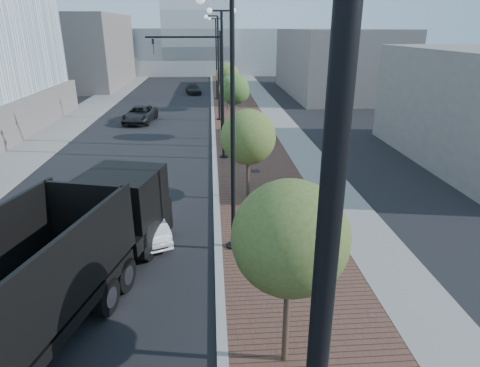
{
  "coord_description": "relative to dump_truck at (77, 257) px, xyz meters",
  "views": [
    {
      "loc": [
        -0.14,
        -4.34,
        8.2
      ],
      "look_at": [
        1.0,
        12.0,
        2.0
      ],
      "focal_mm": 30.94,
      "sensor_mm": 36.0,
      "label": 1
    }
  ],
  "objects": [
    {
      "name": "west_sidewalk",
      "position": [
        -8.6,
        32.9,
        -1.49
      ],
      "size": [
        4.0,
        140.0,
        0.12
      ],
      "primitive_type": "cube",
      "color": "slate",
      "rests_on": "ground"
    },
    {
      "name": "dump_truck",
      "position": [
        0.0,
        0.0,
        0.0
      ],
      "size": [
        5.99,
        13.89,
        3.67
      ],
      "rotation": [
        0.0,
        0.0,
        -0.25
      ],
      "color": "black",
      "rests_on": "ground"
    },
    {
      "name": "sidewalk",
      "position": [
        7.9,
        32.9,
        -1.49
      ],
      "size": [
        7.0,
        140.0,
        0.12
      ],
      "primitive_type": "cube",
      "color": "#4C2D23",
      "rests_on": "ground"
    },
    {
      "name": "tree_3",
      "position": [
        6.04,
        31.92,
        2.06
      ],
      "size": [
        2.48,
        2.45,
        4.84
      ],
      "color": "#382619",
      "rests_on": "ground"
    },
    {
      "name": "commercial_block_nw",
      "position": [
        -15.6,
        52.9,
        3.45
      ],
      "size": [
        14.0,
        20.0,
        10.0
      ],
      "primitive_type": "cube",
      "color": "slate",
      "rests_on": "ground"
    },
    {
      "name": "traffic_mast",
      "position": [
        4.1,
        17.9,
        3.44
      ],
      "size": [
        5.09,
        0.2,
        8.0
      ],
      "color": "black",
      "rests_on": "ground"
    },
    {
      "name": "streetlight_4",
      "position": [
        5.0,
        38.9,
        3.27
      ],
      "size": [
        1.72,
        0.56,
        9.28
      ],
      "color": "black",
      "rests_on": "ground"
    },
    {
      "name": "utility_cover_2",
      "position": [
        6.8,
        11.9,
        -1.42
      ],
      "size": [
        0.5,
        0.5,
        0.02
      ],
      "primitive_type": "cube",
      "color": "black",
      "rests_on": "sidewalk"
    },
    {
      "name": "tree_2",
      "position": [
        6.04,
        19.92,
        2.29
      ],
      "size": [
        2.35,
        2.29,
        5.0
      ],
      "color": "#382619",
      "rests_on": "ground"
    },
    {
      "name": "pedestrian",
      "position": [
        9.57,
        5.92,
        -0.62
      ],
      "size": [
        0.69,
        0.47,
        1.85
      ],
      "primitive_type": "imported",
      "rotation": [
        0.0,
        0.0,
        3.11
      ],
      "color": "black",
      "rests_on": "ground"
    },
    {
      "name": "concrete_strip",
      "position": [
        10.6,
        32.9,
        -1.48
      ],
      "size": [
        2.4,
        140.0,
        0.13
      ],
      "primitive_type": "cube",
      "color": "slate",
      "rests_on": "ground"
    },
    {
      "name": "convention_center",
      "position": [
        2.4,
        77.9,
        4.46
      ],
      "size": [
        50.0,
        30.0,
        50.0
      ],
      "color": "#A2A9AC",
      "rests_on": "ground"
    },
    {
      "name": "streetlight_3",
      "position": [
        4.88,
        26.9,
        2.8
      ],
      "size": [
        1.44,
        0.56,
        9.21
      ],
      "color": "black",
      "rests_on": "ground"
    },
    {
      "name": "tree_1",
      "position": [
        6.04,
        7.92,
        1.69
      ],
      "size": [
        2.69,
        2.69,
        4.59
      ],
      "color": "#382619",
      "rests_on": "ground"
    },
    {
      "name": "commercial_block_ne",
      "position": [
        20.4,
        42.9,
        2.45
      ],
      "size": [
        12.0,
        22.0,
        8.0
      ],
      "primitive_type": "cube",
      "color": "#69615E",
      "rests_on": "ground"
    },
    {
      "name": "curb",
      "position": [
        4.4,
        32.9,
        -1.48
      ],
      "size": [
        0.3,
        140.0,
        0.14
      ],
      "primitive_type": "cube",
      "color": "gray",
      "rests_on": "ground"
    },
    {
      "name": "dark_car_far",
      "position": [
        1.95,
        44.0,
        -0.95
      ],
      "size": [
        2.35,
        4.31,
        1.19
      ],
      "primitive_type": "imported",
      "rotation": [
        0.0,
        0.0,
        0.18
      ],
      "color": "black",
      "rests_on": "ground"
    },
    {
      "name": "streetlight_1",
      "position": [
        4.88,
        2.9,
        2.8
      ],
      "size": [
        1.44,
        0.56,
        9.21
      ],
      "color": "black",
      "rests_on": "ground"
    },
    {
      "name": "streetlight_2",
      "position": [
        5.0,
        14.9,
        3.27
      ],
      "size": [
        1.72,
        0.56,
        9.28
      ],
      "color": "black",
      "rests_on": "ground"
    },
    {
      "name": "white_sedan",
      "position": [
        0.98,
        4.47,
        -0.74
      ],
      "size": [
        3.48,
        5.14,
        1.6
      ],
      "primitive_type": "imported",
      "rotation": [
        0.0,
        0.0,
        0.41
      ],
      "color": "silver",
      "rests_on": "ground"
    },
    {
      "name": "tree_0",
      "position": [
        6.04,
        -3.08,
        2.11
      ],
      "size": [
        2.75,
        2.75,
        5.05
      ],
      "color": "#382619",
      "rests_on": "ground"
    },
    {
      "name": "dark_car_mid",
      "position": [
        -2.32,
        26.79,
        -0.82
      ],
      "size": [
        2.98,
        5.43,
        1.44
      ],
      "primitive_type": "imported",
      "rotation": [
        0.0,
        0.0,
        -0.12
      ],
      "color": "black",
      "rests_on": "ground"
    },
    {
      "name": "utility_cover_1",
      "position": [
        6.8,
        0.9,
        -1.42
      ],
      "size": [
        0.5,
        0.5,
        0.02
      ],
      "primitive_type": "cube",
      "color": "black",
      "rests_on": "sidewalk"
    }
  ]
}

